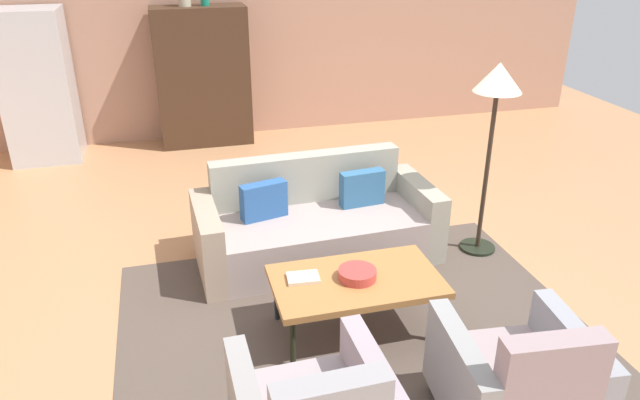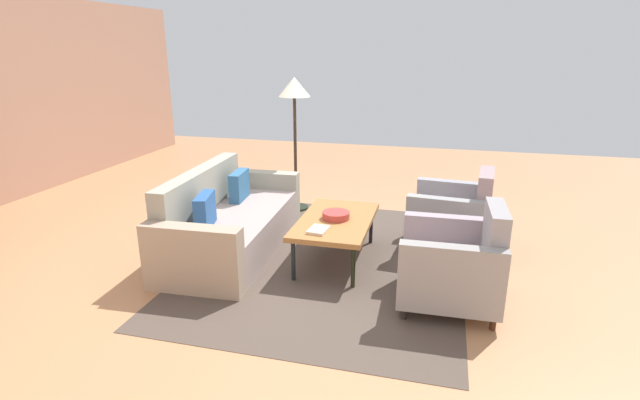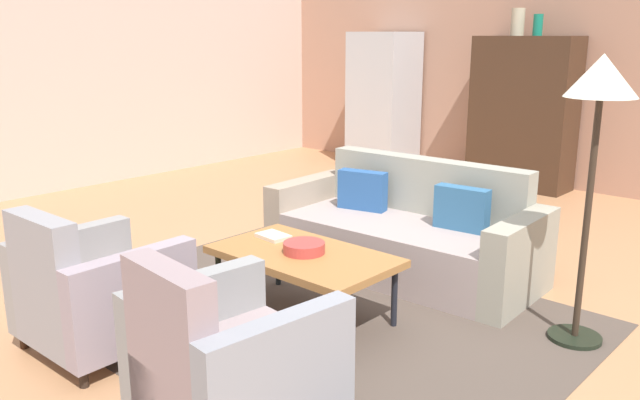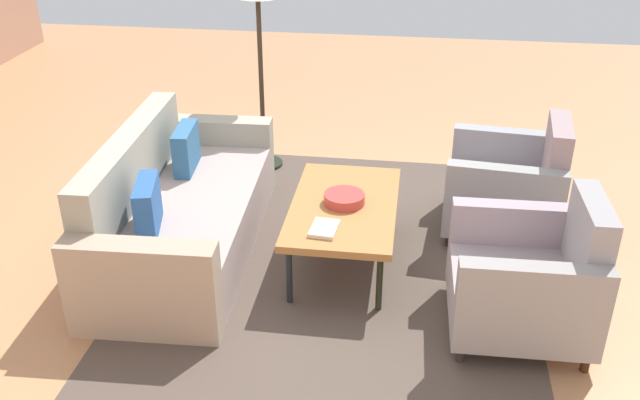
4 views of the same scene
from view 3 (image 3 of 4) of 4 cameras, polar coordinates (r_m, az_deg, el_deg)
The scene contains 15 objects.
ground_plane at distance 4.68m, azimuth 5.36°, elevation -8.61°, with size 11.69×11.69×0.00m, color tan.
wall_back at distance 8.19m, azimuth 24.28°, elevation 10.16°, with size 9.75×0.12×2.80m, color tan.
wall_left at distance 8.22m, azimuth -23.16°, elevation 10.28°, with size 0.12×8.59×2.80m, color beige.
area_rug at distance 4.43m, azimuth -0.97°, elevation -9.90°, with size 3.40×2.60×0.01m, color brown.
couch at distance 5.16m, azimuth 7.64°, elevation -3.07°, with size 2.14×0.99×0.86m.
coffee_table at distance 4.24m, azimuth -1.46°, elevation -5.10°, with size 1.20×0.70×0.45m.
armchair_left at distance 4.06m, azimuth -19.37°, elevation -7.88°, with size 0.82×0.82×0.88m.
armchair_right at distance 3.14m, azimuth -8.48°, elevation -13.90°, with size 0.88×0.88×0.88m.
fruit_bowl at distance 4.22m, azimuth -1.41°, elevation -4.19°, with size 0.27×0.27×0.07m, color #B83B37.
book_stack at distance 4.53m, azimuth -4.12°, elevation -3.18°, with size 0.24×0.18×0.03m.
cabinet at distance 8.23m, azimuth 17.37°, elevation 7.28°, with size 1.20×0.51×1.80m.
vase_tall at distance 8.24m, azimuth 16.94°, elevation 14.70°, with size 0.16×0.16×0.31m, color #B8AD8F.
vase_round at distance 8.13m, azimuth 18.56°, elevation 14.34°, with size 0.11×0.11×0.24m, color #15785D.
refrigerator at distance 9.16m, azimuth 5.58°, elevation 8.68°, with size 0.80×0.73×1.85m.
floor_lamp at distance 4.00m, azimuth 23.28°, elevation 7.76°, with size 0.40×0.40×1.72m.
Camera 3 is at (2.56, -3.47, 1.82)m, focal length 36.51 mm.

